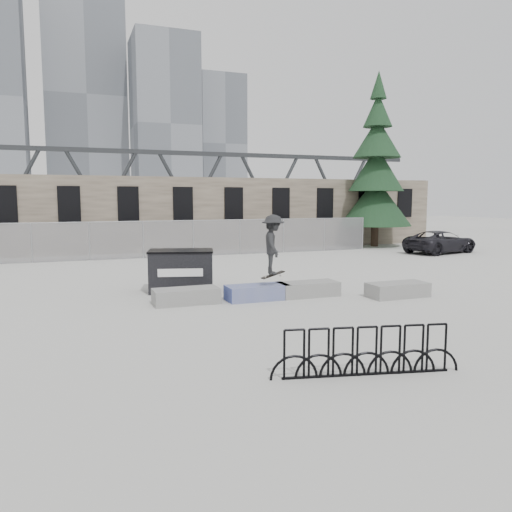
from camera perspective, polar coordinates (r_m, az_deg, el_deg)
The scene contains 14 objects.
ground at distance 16.36m, azimuth 3.18°, elevation -4.73°, with size 120.00×120.00×0.00m, color #BABAB5.
stone_wall at distance 31.60m, azimuth -8.82°, elevation 4.78°, with size 36.00×2.58×4.50m.
chainlink_fence at distance 28.02m, azimuth -7.20°, elevation 2.09°, with size 22.06×0.06×2.02m.
planter_far_left at distance 15.48m, azimuth -7.99°, elevation -4.48°, with size 2.00×0.90×0.47m.
planter_center_left at distance 15.93m, azimuth 0.17°, elevation -4.10°, with size 2.00×0.90×0.47m.
planter_center_right at distance 16.61m, azimuth 5.95°, elevation -3.70°, with size 2.00×0.90×0.47m.
planter_offset at distance 17.01m, azimuth 15.87°, elevation -3.67°, with size 2.00×0.90×0.47m.
dumpster at distance 17.47m, azimuth -8.55°, elevation -1.64°, with size 2.46×1.84×1.45m.
bike_rack at distance 9.44m, azimuth 12.55°, elevation -10.64°, with size 3.52×0.82×0.90m.
spruce_tree at distance 34.57m, azimuth 13.58°, elevation 8.95°, with size 4.76×4.76×11.50m.
skyline_towers at distance 110.04m, azimuth -18.21°, elevation 15.46°, with size 58.00×28.00×48.00m.
truss_bridge at distance 71.60m, azimuth -7.40°, elevation 7.27°, with size 70.00×3.00×9.80m.
suv at distance 31.48m, azimuth 20.36°, elevation 1.53°, with size 2.19×4.74×1.32m, color black.
skateboarder at distance 15.74m, azimuth 1.97°, elevation 1.32°, with size 1.01×1.36×2.02m.
Camera 1 is at (-6.50, -14.67, 3.21)m, focal length 35.00 mm.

